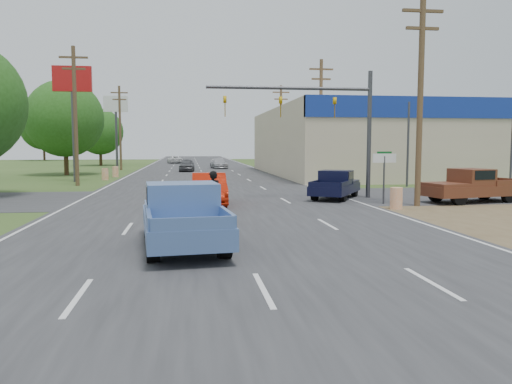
{
  "coord_description": "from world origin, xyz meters",
  "views": [
    {
      "loc": [
        -1.47,
        -9.71,
        2.91
      ],
      "look_at": [
        0.87,
        7.48,
        1.3
      ],
      "focal_mm": 35.0,
      "sensor_mm": 36.0,
      "label": 1
    }
  ],
  "objects": [
    {
      "name": "motorcycle",
      "position": [
        -0.52,
        9.85,
        0.46
      ],
      "size": [
        0.67,
        2.04,
        1.04
      ],
      "rotation": [
        0.0,
        0.0,
        0.13
      ],
      "color": "black",
      "rests_on": "ground"
    },
    {
      "name": "barrel_0",
      "position": [
        8.0,
        12.0,
        0.5
      ],
      "size": [
        0.56,
        0.56,
        1.0
      ],
      "primitive_type": "cylinder",
      "color": "orange",
      "rests_on": "ground"
    },
    {
      "name": "ground",
      "position": [
        0.0,
        0.0,
        0.0
      ],
      "size": [
        200.0,
        200.0,
        0.0
      ],
      "primitive_type": "plane",
      "color": "#30471C",
      "rests_on": "ground"
    },
    {
      "name": "tree_1",
      "position": [
        -13.5,
        42.0,
        5.57
      ],
      "size": [
        7.56,
        7.56,
        9.36
      ],
      "color": "#422D19",
      "rests_on": "ground"
    },
    {
      "name": "pole_sign_left_near",
      "position": [
        -10.5,
        32.0,
        7.17
      ],
      "size": [
        3.0,
        0.35,
        9.2
      ],
      "color": "#3F3F44",
      "rests_on": "ground"
    },
    {
      "name": "tree_2",
      "position": [
        -14.2,
        66.0,
        4.95
      ],
      "size": [
        6.72,
        6.72,
        8.32
      ],
      "color": "#422D19",
      "rests_on": "ground"
    },
    {
      "name": "utility_pole_3",
      "position": [
        9.5,
        49.0,
        5.32
      ],
      "size": [
        2.0,
        0.28,
        10.0
      ],
      "color": "#4C3823",
      "rests_on": "ground"
    },
    {
      "name": "big_box_store",
      "position": [
        32.0,
        39.93,
        3.31
      ],
      "size": [
        50.0,
        28.1,
        6.6
      ],
      "color": "#B7A88C",
      "rests_on": "ground"
    },
    {
      "name": "distant_car_grey",
      "position": [
        -1.64,
        47.49,
        0.72
      ],
      "size": [
        1.85,
        4.3,
        1.44
      ],
      "primitive_type": "imported",
      "rotation": [
        0.0,
        0.0,
        -0.03
      ],
      "color": "#515256",
      "rests_on": "ground"
    },
    {
      "name": "barrel_3",
      "position": [
        -8.2,
        38.0,
        0.5
      ],
      "size": [
        0.56,
        0.56,
        1.0
      ],
      "primitive_type": "cylinder",
      "color": "orange",
      "rests_on": "ground"
    },
    {
      "name": "barrel_1",
      "position": [
        8.4,
        20.5,
        0.5
      ],
      "size": [
        0.56,
        0.56,
        1.0
      ],
      "primitive_type": "cylinder",
      "color": "orange",
      "rests_on": "ground"
    },
    {
      "name": "navy_pickup",
      "position": [
        6.61,
        16.89,
        0.79
      ],
      "size": [
        3.96,
        4.97,
        1.56
      ],
      "rotation": [
        0.0,
        0.0,
        -0.54
      ],
      "color": "black",
      "rests_on": "ground"
    },
    {
      "name": "signal_mast",
      "position": [
        5.82,
        17.0,
        4.8
      ],
      "size": [
        9.12,
        0.4,
        7.0
      ],
      "color": "#3F3F44",
      "rests_on": "ground"
    },
    {
      "name": "main_road",
      "position": [
        0.0,
        40.0,
        0.01
      ],
      "size": [
        15.0,
        180.0,
        0.02
      ],
      "primitive_type": "cube",
      "color": "#2D2D30",
      "rests_on": "ground"
    },
    {
      "name": "distant_car_silver",
      "position": [
        2.43,
        54.35,
        0.65
      ],
      "size": [
        2.36,
        4.66,
        1.3
      ],
      "primitive_type": "imported",
      "rotation": [
        0.0,
        0.0,
        0.13
      ],
      "color": "#B1B1B6",
      "rests_on": "ground"
    },
    {
      "name": "cross_road",
      "position": [
        0.0,
        18.0,
        0.01
      ],
      "size": [
        120.0,
        10.0,
        0.02
      ],
      "primitive_type": "cube",
      "color": "#2D2D30",
      "rests_on": "ground"
    },
    {
      "name": "red_convertible",
      "position": [
        -0.47,
        14.85,
        0.78
      ],
      "size": [
        1.69,
        4.73,
        1.55
      ],
      "primitive_type": "imported",
      "rotation": [
        0.0,
        0.0,
        -0.01
      ],
      "color": "#B01B08",
      "rests_on": "ground"
    },
    {
      "name": "street_name_sign",
      "position": [
        8.8,
        15.5,
        1.61
      ],
      "size": [
        0.8,
        0.08,
        2.61
      ],
      "color": "#3F3F44",
      "rests_on": "ground"
    },
    {
      "name": "brown_pickup",
      "position": [
        12.91,
        14.1,
        0.88
      ],
      "size": [
        5.53,
        2.99,
        1.74
      ],
      "rotation": [
        0.0,
        0.0,
        1.77
      ],
      "color": "black",
      "rests_on": "ground"
    },
    {
      "name": "dirt_verge",
      "position": [
        11.0,
        10.0,
        0.01
      ],
      "size": [
        8.0,
        18.0,
        0.01
      ],
      "primitive_type": "cube",
      "color": "brown",
      "rests_on": "ground"
    },
    {
      "name": "rider",
      "position": [
        -0.53,
        9.9,
        0.92
      ],
      "size": [
        0.72,
        0.52,
        1.83
      ],
      "primitive_type": "imported",
      "rotation": [
        0.0,
        0.0,
        3.27
      ],
      "color": "black",
      "rests_on": "ground"
    },
    {
      "name": "barrel_2",
      "position": [
        -8.5,
        34.0,
        0.5
      ],
      "size": [
        0.56,
        0.56,
        1.0
      ],
      "primitive_type": "cylinder",
      "color": "orange",
      "rests_on": "ground"
    },
    {
      "name": "utility_pole_6",
      "position": [
        -9.5,
        52.0,
        5.32
      ],
      "size": [
        2.0,
        0.28,
        10.0
      ],
      "color": "#4C3823",
      "rests_on": "ground"
    },
    {
      "name": "lane_sign",
      "position": [
        8.2,
        14.0,
        1.9
      ],
      "size": [
        1.2,
        0.08,
        2.52
      ],
      "color": "#3F3F44",
      "rests_on": "ground"
    },
    {
      "name": "pole_sign_left_far",
      "position": [
        -10.5,
        56.0,
        7.17
      ],
      "size": [
        3.0,
        0.35,
        9.2
      ],
      "color": "#3F3F44",
      "rests_on": "ground"
    },
    {
      "name": "tree_6",
      "position": [
        -30.0,
        95.0,
        6.51
      ],
      "size": [
        8.82,
        8.82,
        10.92
      ],
      "color": "#422D19",
      "rests_on": "ground"
    },
    {
      "name": "utility_pole_1",
      "position": [
        9.5,
        13.0,
        5.32
      ],
      "size": [
        2.0,
        0.28,
        10.0
      ],
      "color": "#4C3823",
      "rests_on": "ground"
    },
    {
      "name": "blue_pickup",
      "position": [
        -1.66,
        4.7,
        0.94
      ],
      "size": [
        2.7,
        5.77,
        1.85
      ],
      "rotation": [
        0.0,
        0.0,
        0.1
      ],
      "color": "black",
      "rests_on": "ground"
    },
    {
      "name": "utility_pole_5",
      "position": [
        -9.5,
        28.0,
        5.32
      ],
      "size": [
        2.0,
        0.28,
        10.0
      ],
      "color": "#4C3823",
      "rests_on": "ground"
    },
    {
      "name": "tree_5",
      "position": [
        30.0,
        95.0,
        5.88
      ],
      "size": [
        7.98,
        7.98,
        9.88
      ],
      "color": "#422D19",
      "rests_on": "ground"
    },
    {
      "name": "utility_pole_2",
      "position": [
        9.5,
        31.0,
        5.32
      ],
      "size": [
        2.0,
        0.28,
        10.0
      ],
      "color": "#4C3823",
      "rests_on": "ground"
    },
    {
      "name": "distant_car_white",
      "position": [
        -3.69,
        73.76,
        0.62
      ],
      "size": [
        2.79,
        4.74,
        1.24
      ],
      "primitive_type": "imported",
      "rotation": [
        0.0,
        0.0,
        3.31
      ],
      "color": "white",
      "rests_on": "ground"
    }
  ]
}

